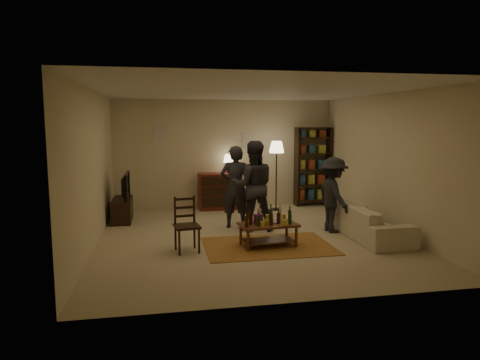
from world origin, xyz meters
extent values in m
plane|color=#C6B793|center=(0.00, 0.00, 0.00)|extent=(6.00, 6.00, 0.00)
plane|color=beige|center=(0.00, 3.00, 1.35)|extent=(5.50, 0.00, 5.50)
plane|color=beige|center=(-2.75, 0.00, 1.35)|extent=(0.00, 6.00, 6.00)
plane|color=beige|center=(2.75, 0.00, 1.35)|extent=(0.00, 6.00, 6.00)
plane|color=beige|center=(0.00, -3.00, 1.35)|extent=(5.50, 0.00, 5.50)
plane|color=white|center=(0.00, 0.00, 2.70)|extent=(6.00, 6.00, 0.00)
cube|color=beige|center=(-1.60, 2.98, 1.90)|extent=(0.35, 0.03, 0.45)
cube|color=beige|center=(0.60, 2.98, 1.70)|extent=(0.30, 0.03, 0.40)
cube|color=brown|center=(0.20, -0.66, 0.01)|extent=(2.20, 1.50, 0.01)
cube|color=brown|center=(0.20, -0.66, 0.38)|extent=(1.04, 0.64, 0.04)
cube|color=brown|center=(0.20, -0.66, 0.11)|extent=(0.93, 0.53, 0.02)
cylinder|color=brown|center=(-0.21, -0.91, 0.18)|extent=(0.05, 0.05, 0.36)
cylinder|color=brown|center=(0.65, -0.82, 0.18)|extent=(0.05, 0.05, 0.36)
cylinder|color=brown|center=(-0.26, -0.50, 0.18)|extent=(0.05, 0.05, 0.36)
cylinder|color=brown|center=(0.61, -0.40, 0.18)|extent=(0.05, 0.05, 0.36)
cylinder|color=gold|center=(-0.19, -0.71, 0.45)|extent=(0.07, 0.07, 0.10)
cylinder|color=gold|center=(0.04, -0.86, 0.45)|extent=(0.07, 0.07, 0.09)
cylinder|color=gold|center=(0.24, -0.43, 0.46)|extent=(0.07, 0.07, 0.11)
cylinder|color=gold|center=(0.45, -0.82, 0.45)|extent=(0.07, 0.07, 0.09)
cylinder|color=gold|center=(0.54, -0.45, 0.45)|extent=(0.07, 0.07, 0.10)
cylinder|color=gold|center=(0.17, -0.71, 0.44)|extent=(0.06, 0.06, 0.08)
cube|color=purple|center=(0.02, -0.66, 0.49)|extent=(0.16, 0.14, 0.18)
cylinder|color=gray|center=(0.32, -0.66, 0.42)|extent=(0.12, 0.12, 0.03)
cube|color=black|center=(-1.20, -0.71, 0.43)|extent=(0.46, 0.46, 0.04)
cylinder|color=black|center=(-1.34, -0.90, 0.21)|extent=(0.04, 0.04, 0.42)
cylinder|color=black|center=(-1.02, -0.85, 0.21)|extent=(0.04, 0.04, 0.42)
cylinder|color=black|center=(-1.39, -0.58, 0.21)|extent=(0.04, 0.04, 0.42)
cylinder|color=black|center=(-1.07, -0.53, 0.21)|extent=(0.04, 0.04, 0.42)
cube|color=black|center=(-1.23, -0.55, 0.69)|extent=(0.33, 0.08, 0.48)
cube|color=black|center=(-2.45, 1.80, 0.25)|extent=(0.40, 1.00, 0.50)
imported|color=black|center=(-2.43, 1.80, 0.78)|extent=(0.13, 0.97, 0.56)
cube|color=maroon|center=(-0.20, 2.72, 0.45)|extent=(1.00, 0.48, 0.90)
cube|color=black|center=(-0.20, 2.47, 0.22)|extent=(0.92, 0.02, 0.22)
cube|color=black|center=(-0.20, 2.47, 0.48)|extent=(0.92, 0.02, 0.22)
cube|color=black|center=(-0.20, 2.47, 0.74)|extent=(0.92, 0.02, 0.22)
cylinder|color=black|center=(0.05, 2.72, 0.92)|extent=(0.12, 0.12, 0.04)
cylinder|color=black|center=(0.05, 2.72, 1.05)|extent=(0.02, 0.02, 0.22)
cone|color=#FFE5B2|center=(0.05, 2.72, 1.26)|extent=(0.26, 0.26, 0.20)
cube|color=black|center=(1.82, 2.78, 1.00)|extent=(0.04, 0.34, 2.00)
cube|color=black|center=(2.68, 2.78, 1.00)|extent=(0.04, 0.34, 2.00)
cube|color=black|center=(2.25, 2.78, 0.15)|extent=(0.90, 0.34, 0.03)
cube|color=black|center=(2.25, 2.78, 0.55)|extent=(0.90, 0.34, 0.03)
cube|color=black|center=(2.25, 2.78, 0.95)|extent=(0.90, 0.34, 0.03)
cube|color=black|center=(2.25, 2.78, 1.35)|extent=(0.90, 0.34, 0.03)
cube|color=black|center=(2.25, 2.78, 1.75)|extent=(0.90, 0.34, 0.03)
cube|color=black|center=(2.25, 2.78, 2.00)|extent=(0.90, 0.34, 0.03)
cube|color=brown|center=(1.95, 2.78, 0.29)|extent=(0.12, 0.22, 0.26)
cube|color=navy|center=(2.20, 2.78, 0.29)|extent=(0.15, 0.22, 0.26)
cube|color=#9FA336|center=(2.47, 2.78, 0.29)|extent=(0.18, 0.22, 0.26)
cube|color=navy|center=(1.95, 2.78, 0.69)|extent=(0.12, 0.22, 0.24)
cube|color=#9FA336|center=(2.20, 2.78, 0.69)|extent=(0.15, 0.22, 0.24)
cube|color=brown|center=(2.47, 2.78, 0.69)|extent=(0.18, 0.22, 0.24)
cube|color=#9FA336|center=(1.95, 2.78, 1.07)|extent=(0.12, 0.22, 0.22)
cube|color=brown|center=(2.20, 2.78, 1.07)|extent=(0.15, 0.22, 0.22)
cube|color=navy|center=(2.47, 2.78, 1.07)|extent=(0.18, 0.22, 0.22)
cube|color=brown|center=(1.95, 2.78, 1.47)|extent=(0.12, 0.22, 0.20)
cube|color=navy|center=(2.20, 2.78, 1.47)|extent=(0.15, 0.22, 0.20)
cube|color=#9FA336|center=(2.47, 2.78, 1.47)|extent=(0.18, 0.22, 0.20)
cube|color=navy|center=(1.95, 2.78, 1.85)|extent=(0.12, 0.22, 0.18)
cube|color=#9FA336|center=(2.20, 2.78, 1.85)|extent=(0.15, 0.22, 0.18)
cube|color=brown|center=(2.47, 2.78, 1.85)|extent=(0.18, 0.22, 0.18)
cylinder|color=black|center=(1.17, 2.36, 0.01)|extent=(0.28, 0.28, 0.03)
cylinder|color=black|center=(1.17, 2.36, 0.75)|extent=(0.03, 0.03, 1.50)
cone|color=#FFE5B2|center=(1.17, 2.36, 1.55)|extent=(0.36, 0.36, 0.28)
imported|color=beige|center=(2.20, -0.40, 0.30)|extent=(0.81, 2.08, 0.61)
imported|color=#292830|center=(-0.12, 0.78, 0.84)|extent=(0.70, 0.55, 1.68)
imported|color=#2B2A32|center=(0.18, 0.51, 0.89)|extent=(0.93, 0.76, 1.78)
imported|color=#212228|center=(1.70, 0.09, 0.74)|extent=(0.63, 0.99, 1.47)
camera|label=1|loc=(-1.61, -7.65, 2.13)|focal=32.00mm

